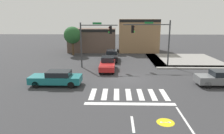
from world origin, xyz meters
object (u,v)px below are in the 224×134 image
traffic_signal_northeast (153,35)px  car_black (112,56)px  traffic_signal_northwest (94,36)px  car_teal (56,78)px  car_red (107,64)px  car_gray (222,78)px  roadside_tree (72,35)px

traffic_signal_northeast → car_black: 7.38m
traffic_signal_northwest → car_teal: (-2.80, -7.43, -3.25)m
car_red → car_gray: car_red is taller
traffic_signal_northeast → car_teal: size_ratio=1.26×
car_red → car_teal: size_ratio=0.97×
traffic_signal_northwest → roadside_tree: traffic_signal_northwest is taller
car_teal → roadside_tree: (-1.83, 16.29, 2.65)m
traffic_signal_northwest → car_teal: bearing=-110.7°
traffic_signal_northwest → car_black: size_ratio=1.18×
car_teal → roadside_tree: 16.61m
car_red → roadside_tree: 12.31m
traffic_signal_northwest → car_red: 3.88m
traffic_signal_northwest → car_black: traffic_signal_northwest is taller
car_black → traffic_signal_northeast: bearing=54.5°
car_black → car_gray: (10.65, -11.71, 0.01)m
car_gray → roadside_tree: 23.75m
car_gray → roadside_tree: size_ratio=0.96×
car_teal → roadside_tree: size_ratio=0.99×
car_gray → roadside_tree: bearing=-42.7°
car_red → roadside_tree: bearing=-148.1°
car_teal → car_gray: bearing=-179.0°
traffic_signal_northeast → roadside_tree: bearing=-34.0°
car_black → roadside_tree: size_ratio=0.99×
traffic_signal_northeast → car_red: bearing=20.1°
traffic_signal_northeast → car_black: traffic_signal_northeast is taller
car_red → car_gray: size_ratio=1.00×
car_black → car_teal: bearing=-22.1°
traffic_signal_northwest → car_gray: traffic_signal_northwest is taller
car_red → car_teal: car_red is taller
traffic_signal_northeast → roadside_tree: size_ratio=1.24×
traffic_signal_northwest → car_red: traffic_signal_northwest is taller
traffic_signal_northeast → traffic_signal_northwest: traffic_signal_northeast is taller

